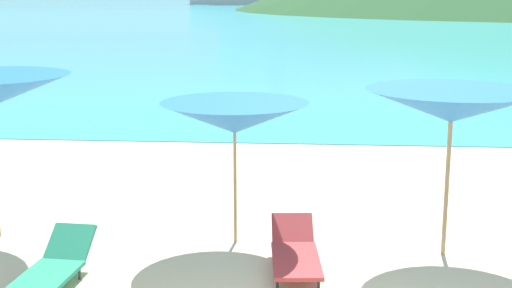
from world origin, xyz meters
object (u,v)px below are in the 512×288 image
umbrella_3 (235,118)px  lounge_chair_1 (295,252)px  umbrella_4 (452,106)px  lounge_chair_0 (54,265)px

umbrella_3 → lounge_chair_1: size_ratio=1.33×
umbrella_4 → lounge_chair_0: 5.43m
lounge_chair_0 → lounge_chair_1: size_ratio=0.92×
umbrella_3 → lounge_chair_0: (-2.06, -1.62, -1.57)m
umbrella_4 → lounge_chair_0: (-4.93, -1.37, -1.81)m
umbrella_3 → lounge_chair_0: umbrella_3 is taller
umbrella_3 → lounge_chair_1: (0.87, -0.97, -1.55)m
umbrella_3 → lounge_chair_1: umbrella_3 is taller
umbrella_3 → lounge_chair_1: bearing=-48.0°
umbrella_3 → umbrella_4: (2.88, -0.25, 0.24)m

